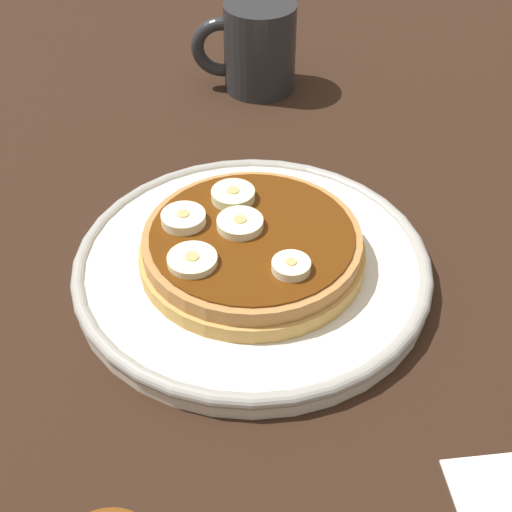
{
  "coord_description": "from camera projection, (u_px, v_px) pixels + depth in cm",
  "views": [
    {
      "loc": [
        0.29,
        41.25,
        38.34
      ],
      "look_at": [
        0.0,
        0.0,
        2.03
      ],
      "focal_mm": 51.73,
      "sensor_mm": 36.0,
      "label": 1
    }
  ],
  "objects": [
    {
      "name": "plate",
      "position": [
        256.0,
        266.0,
        0.56
      ],
      "size": [
        26.95,
        26.95,
        1.9
      ],
      "color": "silver",
      "rests_on": "ground_plane"
    },
    {
      "name": "pancake_stack",
      "position": [
        256.0,
        247.0,
        0.54
      ],
      "size": [
        17.05,
        16.79,
        2.64
      ],
      "color": "tan",
      "rests_on": "plate"
    },
    {
      "name": "coffee_mug",
      "position": [
        259.0,
        46.0,
        0.75
      ],
      "size": [
        10.77,
        7.39,
        9.04
      ],
      "color": "#262628",
      "rests_on": "ground_plane"
    },
    {
      "name": "banana_slice_3",
      "position": [
        196.0,
        261.0,
        0.51
      ],
      "size": [
        3.51,
        3.51,
        0.79
      ],
      "color": "#FDF4B8",
      "rests_on": "pancake_stack"
    },
    {
      "name": "banana_slice_1",
      "position": [
        187.0,
        219.0,
        0.54
      ],
      "size": [
        3.31,
        3.31,
        1.0
      ],
      "color": "#F5EEC4",
      "rests_on": "pancake_stack"
    },
    {
      "name": "ground_plane",
      "position": [
        256.0,
        290.0,
        0.57
      ],
      "size": [
        140.0,
        140.0,
        3.0
      ],
      "primitive_type": "cube",
      "color": "black"
    },
    {
      "name": "banana_slice_0",
      "position": [
        244.0,
        224.0,
        0.54
      ],
      "size": [
        3.43,
        3.43,
        0.91
      ],
      "color": "#F3F0BE",
      "rests_on": "pancake_stack"
    },
    {
      "name": "banana_slice_2",
      "position": [
        295.0,
        267.0,
        0.5
      ],
      "size": [
        2.71,
        2.71,
        0.93
      ],
      "color": "#F8F0C0",
      "rests_on": "pancake_stack"
    },
    {
      "name": "banana_slice_4",
      "position": [
        237.0,
        196.0,
        0.56
      ],
      "size": [
        3.36,
        3.36,
        1.02
      ],
      "color": "#ECF0B8",
      "rests_on": "pancake_stack"
    }
  ]
}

